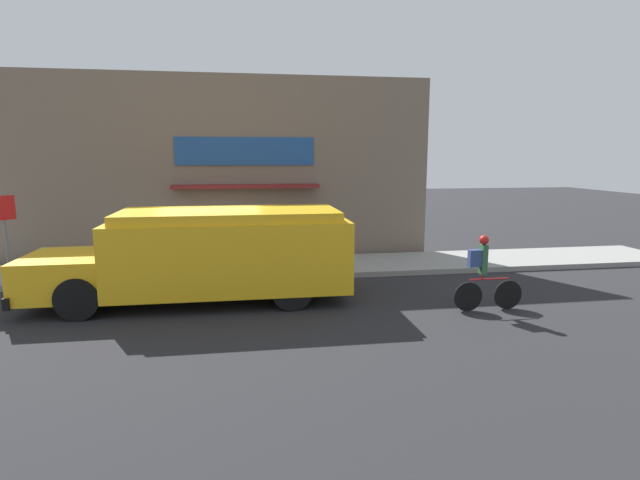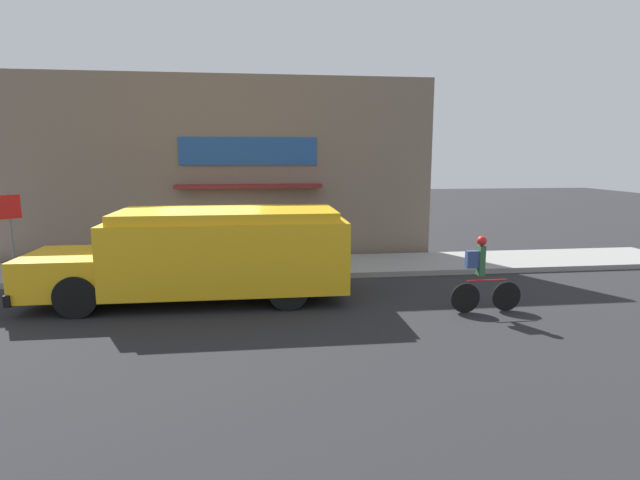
{
  "view_description": "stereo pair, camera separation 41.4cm",
  "coord_description": "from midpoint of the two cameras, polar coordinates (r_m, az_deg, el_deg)",
  "views": [
    {
      "loc": [
        0.74,
        -12.81,
        3.26
      ],
      "look_at": [
        2.79,
        -0.2,
        1.1
      ],
      "focal_mm": 28.0,
      "sensor_mm": 36.0,
      "label": 1
    },
    {
      "loc": [
        1.15,
        -12.87,
        3.26
      ],
      "look_at": [
        2.79,
        -0.2,
        1.1
      ],
      "focal_mm": 28.0,
      "sensor_mm": 36.0,
      "label": 2
    }
  ],
  "objects": [
    {
      "name": "ground_plane",
      "position": [
        13.28,
        -13.08,
        -4.87
      ],
      "size": [
        70.0,
        70.0,
        0.0
      ],
      "primitive_type": "plane",
      "color": "#232326"
    },
    {
      "name": "sidewalk",
      "position": [
        14.5,
        -12.77,
        -3.34
      ],
      "size": [
        28.0,
        2.53,
        0.15
      ],
      "color": "gray",
      "rests_on": "ground_plane"
    },
    {
      "name": "storefront",
      "position": [
        15.8,
        -12.67,
        7.86
      ],
      "size": [
        13.66,
        0.82,
        5.7
      ],
      "color": "#756656",
      "rests_on": "ground_plane"
    },
    {
      "name": "school_bus",
      "position": [
        11.51,
        -13.57,
        -1.54
      ],
      "size": [
        6.99,
        2.74,
        2.07
      ],
      "rotation": [
        0.0,
        0.0,
        -0.01
      ],
      "color": "yellow",
      "rests_on": "ground_plane"
    },
    {
      "name": "cyclist",
      "position": [
        11.05,
        17.22,
        -3.76
      ],
      "size": [
        1.55,
        0.2,
        1.63
      ],
      "rotation": [
        0.0,
        0.0,
        0.01
      ],
      "color": "black",
      "rests_on": "ground_plane"
    },
    {
      "name": "stop_sign_post",
      "position": [
        14.65,
        -33.09,
        1.62
      ],
      "size": [
        0.45,
        0.45,
        2.2
      ],
      "color": "slate",
      "rests_on": "sidewalk"
    }
  ]
}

